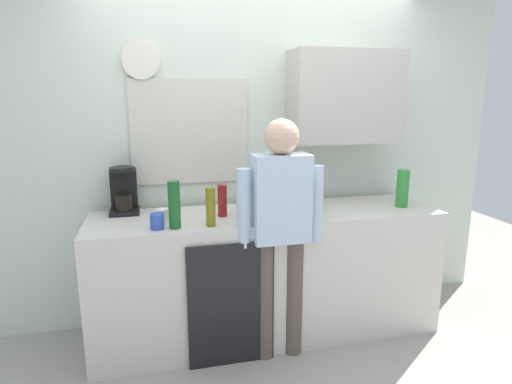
{
  "coord_description": "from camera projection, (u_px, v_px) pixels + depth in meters",
  "views": [
    {
      "loc": [
        -0.77,
        -2.51,
        1.73
      ],
      "look_at": [
        -0.1,
        0.25,
        1.09
      ],
      "focal_mm": 29.91,
      "sensor_mm": 36.0,
      "label": 1
    }
  ],
  "objects": [
    {
      "name": "ground_plane",
      "position": [
        279.0,
        353.0,
        2.94
      ],
      "size": [
        8.0,
        8.0,
        0.0
      ],
      "primitive_type": "plane",
      "color": "#9E998E"
    },
    {
      "name": "kitchen_counter",
      "position": [
        268.0,
        274.0,
        3.12
      ],
      "size": [
        2.48,
        0.64,
        0.92
      ],
      "primitive_type": "cube",
      "color": "beige",
      "rests_on": "ground_plane"
    },
    {
      "name": "dishwasher_panel",
      "position": [
        231.0,
        306.0,
        2.74
      ],
      "size": [
        0.56,
        0.02,
        0.83
      ],
      "primitive_type": "cube",
      "color": "black",
      "rests_on": "ground_plane"
    },
    {
      "name": "back_wall_assembly",
      "position": [
        265.0,
        144.0,
        3.32
      ],
      "size": [
        4.08,
        0.42,
        2.6
      ],
      "color": "silver",
      "rests_on": "ground_plane"
    },
    {
      "name": "coffee_maker",
      "position": [
        124.0,
        192.0,
        3.0
      ],
      "size": [
        0.2,
        0.2,
        0.33
      ],
      "color": "black",
      "rests_on": "kitchen_counter"
    },
    {
      "name": "bottle_green_wine",
      "position": [
        174.0,
        205.0,
        2.64
      ],
      "size": [
        0.07,
        0.07,
        0.3
      ],
      "primitive_type": "cylinder",
      "color": "#195923",
      "rests_on": "kitchen_counter"
    },
    {
      "name": "bottle_clear_soda",
      "position": [
        402.0,
        188.0,
        3.16
      ],
      "size": [
        0.09,
        0.09,
        0.28
      ],
      "primitive_type": "cylinder",
      "color": "#2D8C33",
      "rests_on": "kitchen_counter"
    },
    {
      "name": "bottle_olive_oil",
      "position": [
        211.0,
        207.0,
        2.68
      ],
      "size": [
        0.06,
        0.06,
        0.25
      ],
      "primitive_type": "cylinder",
      "color": "olive",
      "rests_on": "kitchen_counter"
    },
    {
      "name": "bottle_red_vinegar",
      "position": [
        222.0,
        200.0,
        2.91
      ],
      "size": [
        0.06,
        0.06,
        0.22
      ],
      "primitive_type": "cylinder",
      "color": "maroon",
      "rests_on": "kitchen_counter"
    },
    {
      "name": "cup_terracotta_mug",
      "position": [
        247.0,
        200.0,
        3.21
      ],
      "size": [
        0.08,
        0.08,
        0.09
      ],
      "primitive_type": "cylinder",
      "color": "#B26647",
      "rests_on": "kitchen_counter"
    },
    {
      "name": "cup_blue_mug",
      "position": [
        157.0,
        221.0,
        2.64
      ],
      "size": [
        0.08,
        0.08,
        0.1
      ],
      "primitive_type": "cylinder",
      "color": "#3351B2",
      "rests_on": "kitchen_counter"
    },
    {
      "name": "cup_white_mug",
      "position": [
        163.0,
        216.0,
        2.76
      ],
      "size": [
        0.08,
        0.08,
        0.09
      ],
      "primitive_type": "cylinder",
      "color": "white",
      "rests_on": "kitchen_counter"
    },
    {
      "name": "mixing_bowl",
      "position": [
        306.0,
        205.0,
        3.07
      ],
      "size": [
        0.22,
        0.22,
        0.08
      ],
      "primitive_type": "cylinder",
      "color": "white",
      "rests_on": "kitchen_counter"
    },
    {
      "name": "potted_plant",
      "position": [
        279.0,
        196.0,
        2.95
      ],
      "size": [
        0.15,
        0.15,
        0.23
      ],
      "color": "#9E5638",
      "rests_on": "kitchen_counter"
    },
    {
      "name": "person_at_sink",
      "position": [
        280.0,
        221.0,
        2.73
      ],
      "size": [
        0.57,
        0.22,
        1.6
      ],
      "rotation": [
        0.0,
        0.0,
        -0.05
      ],
      "color": "brown",
      "rests_on": "ground_plane"
    }
  ]
}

